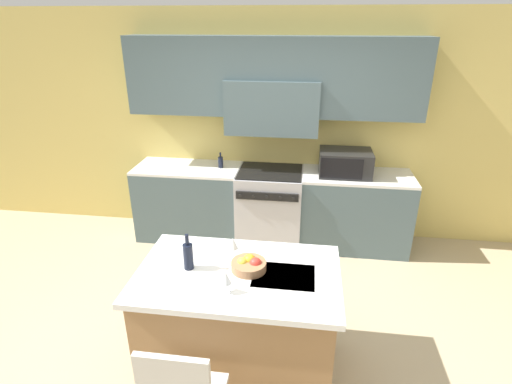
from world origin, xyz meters
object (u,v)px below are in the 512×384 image
object	(u,v)px
wine_glass_far	(233,244)
oil_bottle_on_counter	(221,162)
wine_bottle	(188,256)
range_stove	(270,207)
fruit_bowl	(249,265)
wine_glass_near	(225,278)
microwave	(345,163)

from	to	relation	value
wine_glass_far	oil_bottle_on_counter	distance (m)	1.95
wine_bottle	oil_bottle_on_counter	bearing A→B (deg)	96.05
oil_bottle_on_counter	range_stove	bearing A→B (deg)	-5.26
fruit_bowl	wine_glass_near	bearing A→B (deg)	-111.85
wine_glass_near	fruit_bowl	distance (m)	0.31
fruit_bowl	wine_bottle	bearing A→B (deg)	-174.02
wine_bottle	oil_bottle_on_counter	world-z (taller)	wine_bottle
wine_bottle	wine_glass_far	size ratio (longest dim) A/B	1.73
microwave	wine_glass_near	world-z (taller)	microwave
wine_glass_near	range_stove	bearing A→B (deg)	88.39
wine_glass_near	oil_bottle_on_counter	size ratio (longest dim) A/B	0.87
wine_glass_near	fruit_bowl	world-z (taller)	wine_glass_near
wine_glass_far	wine_glass_near	bearing A→B (deg)	-85.78
range_stove	fruit_bowl	world-z (taller)	fruit_bowl
range_stove	wine_glass_near	world-z (taller)	wine_glass_near
microwave	oil_bottle_on_counter	size ratio (longest dim) A/B	3.14
wine_glass_far	wine_bottle	bearing A→B (deg)	-145.64
wine_bottle	wine_glass_near	world-z (taller)	wine_bottle
wine_glass_far	oil_bottle_on_counter	xyz separation A→B (m)	(-0.51, 1.88, -0.02)
range_stove	wine_glass_near	distance (m)	2.33
wine_bottle	oil_bottle_on_counter	distance (m)	2.09
wine_glass_near	wine_glass_far	world-z (taller)	same
microwave	wine_bottle	size ratio (longest dim) A/B	2.10
wine_bottle	wine_glass_near	distance (m)	0.40
microwave	wine_glass_near	bearing A→B (deg)	-111.88
range_stove	wine_glass_far	xyz separation A→B (m)	(-0.10, -1.83, 0.55)
wine_bottle	oil_bottle_on_counter	size ratio (longest dim) A/B	1.49
wine_glass_far	oil_bottle_on_counter	size ratio (longest dim) A/B	0.87
microwave	fruit_bowl	xyz separation A→B (m)	(-0.80, -2.00, -0.12)
wine_bottle	wine_glass_far	world-z (taller)	wine_bottle
wine_bottle	fruit_bowl	xyz separation A→B (m)	(0.43, 0.05, -0.07)
oil_bottle_on_counter	wine_glass_near	bearing A→B (deg)	-76.87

